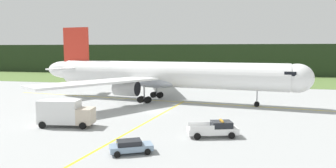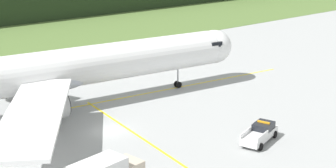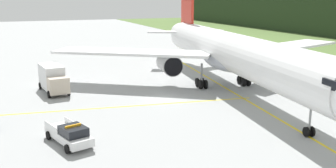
% 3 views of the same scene
% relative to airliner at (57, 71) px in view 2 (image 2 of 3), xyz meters
% --- Properties ---
extents(ground, '(320.00, 320.00, 0.00)m').
position_rel_airliner_xyz_m(ground, '(0.92, -9.69, -5.03)').
color(ground, '#9FA1A1').
extents(taxiway_centerline_main, '(70.14, 9.48, 0.01)m').
position_rel_airliner_xyz_m(taxiway_centerline_main, '(0.82, -0.11, -5.02)').
color(taxiway_centerline_main, yellow).
rests_on(taxiway_centerline_main, ground).
extents(taxiway_centerline_spur, '(5.15, 37.08, 0.01)m').
position_rel_airliner_xyz_m(taxiway_centerline_spur, '(1.80, -18.22, -5.02)').
color(taxiway_centerline_spur, yellow).
rests_on(taxiway_centerline_spur, ground).
extents(airliner, '(53.22, 45.34, 14.48)m').
position_rel_airliner_xyz_m(airliner, '(0.00, 0.00, 0.00)').
color(airliner, white).
rests_on(airliner, ground).
extents(ops_pickup_truck, '(6.01, 3.51, 1.94)m').
position_rel_airliner_xyz_m(ops_pickup_truck, '(11.44, -22.29, -4.12)').
color(ops_pickup_truck, white).
rests_on(ops_pickup_truck, ground).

